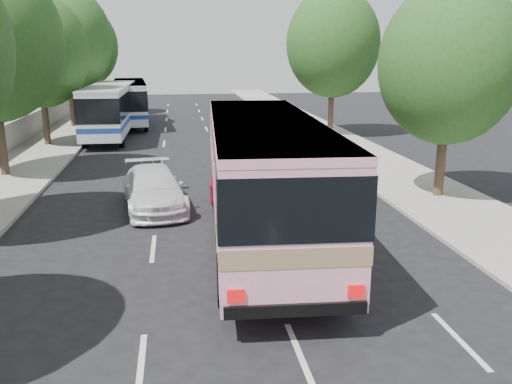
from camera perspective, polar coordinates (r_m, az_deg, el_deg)
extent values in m
plane|color=black|center=(12.15, -2.29, -12.10)|extent=(120.00, 120.00, 0.00)
cube|color=#9E998E|center=(32.12, -21.60, 4.00)|extent=(4.00, 90.00, 0.15)
cube|color=#9E998E|center=(32.71, 8.87, 5.01)|extent=(4.00, 90.00, 0.12)
cube|color=#9E998E|center=(32.46, -24.84, 5.25)|extent=(0.30, 90.00, 1.50)
cylinder|color=#38281E|center=(26.17, -25.27, 5.46)|extent=(0.36, 0.36, 3.80)
cylinder|color=#38281E|center=(33.84, -21.29, 7.40)|extent=(0.36, 0.36, 3.50)
ellipsoid|color=#2B4A1A|center=(33.63, -21.89, 13.61)|extent=(5.52, 5.52, 6.35)
sphere|color=#2B4A1A|center=(33.27, -21.50, 15.56)|extent=(3.59, 3.59, 3.59)
cylinder|color=#38281E|center=(41.60, -18.83, 9.14)|extent=(0.36, 0.36, 3.99)
ellipsoid|color=#2B4A1A|center=(41.46, -19.32, 14.92)|extent=(6.30, 6.30, 7.24)
sphere|color=#2B4A1A|center=(41.14, -18.98, 16.72)|extent=(4.09, 4.09, 4.09)
cylinder|color=#38281E|center=(49.51, -17.44, 9.87)|extent=(0.36, 0.36, 3.72)
ellipsoid|color=#2B4A1A|center=(49.38, -17.79, 14.40)|extent=(5.88, 5.88, 6.76)
sphere|color=#2B4A1A|center=(49.04, -17.48, 15.80)|extent=(3.82, 3.82, 3.82)
cylinder|color=#38281E|center=(21.55, 18.91, 3.59)|extent=(0.36, 0.36, 3.23)
ellipsoid|color=#2B4A1A|center=(21.20, 19.68, 12.63)|extent=(5.10, 5.10, 5.87)
sphere|color=#2B4A1A|center=(21.13, 21.31, 15.26)|extent=(3.32, 3.31, 3.31)
cylinder|color=#38281E|center=(36.41, 7.89, 8.94)|extent=(0.36, 0.36, 3.80)
ellipsoid|color=#2B4A1A|center=(36.23, 8.11, 15.25)|extent=(6.00, 6.00, 6.90)
sphere|color=#2B4A1A|center=(36.09, 8.96, 17.12)|extent=(3.90, 3.90, 3.90)
cube|color=#FBA2BE|center=(15.36, 0.85, 2.06)|extent=(3.46, 11.52, 3.05)
cube|color=#9E7A59|center=(15.44, 0.85, 0.79)|extent=(3.50, 11.54, 0.40)
cube|color=black|center=(15.25, 0.86, 4.11)|extent=(3.51, 11.55, 1.25)
cube|color=#FBA2BE|center=(15.11, 0.88, 7.38)|extent=(3.48, 11.54, 0.18)
cylinder|color=black|center=(18.96, -4.08, -0.26)|extent=(0.41, 1.20, 1.18)
cylinder|color=black|center=(19.17, 3.54, -0.08)|extent=(0.41, 1.20, 1.18)
cylinder|color=black|center=(12.07, -3.29, -9.20)|extent=(0.41, 1.20, 1.18)
cylinder|color=black|center=(12.40, 8.68, -8.68)|extent=(0.41, 1.20, 1.18)
imported|color=#F7155C|center=(18.60, -1.59, 0.12)|extent=(2.11, 4.75, 1.59)
imported|color=silver|center=(19.56, -10.73, 0.35)|extent=(2.63, 5.13, 1.42)
cube|color=silver|center=(36.24, -15.10, 8.58)|extent=(2.47, 11.10, 2.81)
cube|color=black|center=(36.21, -15.14, 9.12)|extent=(2.52, 11.13, 1.38)
cube|color=navy|center=(36.32, -15.03, 7.46)|extent=(2.51, 11.12, 0.28)
cube|color=silver|center=(36.14, -15.25, 10.69)|extent=(2.49, 11.12, 0.13)
cylinder|color=black|center=(39.99, -15.84, 7.03)|extent=(0.31, 1.02, 1.01)
cylinder|color=black|center=(39.76, -12.88, 7.17)|extent=(0.31, 1.02, 1.01)
cylinder|color=black|center=(32.77, -17.54, 5.31)|extent=(0.31, 1.02, 1.01)
cylinder|color=black|center=(32.48, -13.95, 5.48)|extent=(0.31, 1.02, 1.01)
cube|color=silver|center=(42.20, -13.13, 9.42)|extent=(3.11, 10.87, 2.73)
cube|color=black|center=(42.17, -13.16, 9.87)|extent=(3.16, 10.91, 1.34)
cube|color=navy|center=(42.26, -13.08, 8.48)|extent=(3.15, 10.90, 0.27)
cube|color=silver|center=(42.11, -13.24, 11.18)|extent=(3.13, 10.90, 0.13)
cylinder|color=black|center=(45.73, -14.29, 8.01)|extent=(0.36, 1.00, 0.98)
cylinder|color=black|center=(45.72, -11.79, 8.15)|extent=(0.36, 1.00, 0.98)
cylinder|color=black|center=(38.63, -14.48, 6.84)|extent=(0.36, 1.00, 0.98)
cylinder|color=black|center=(38.62, -11.52, 7.01)|extent=(0.36, 1.00, 0.98)
cube|color=silver|center=(18.40, -1.61, 2.79)|extent=(0.56, 0.21, 0.18)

